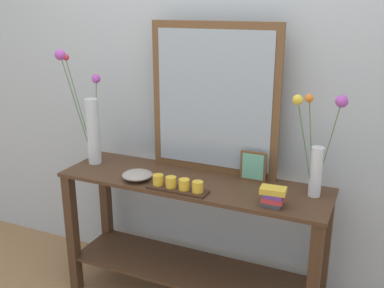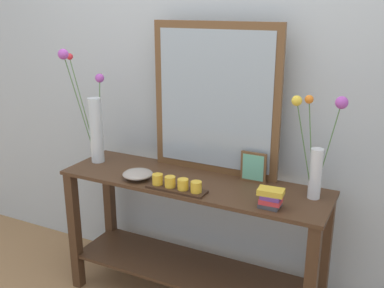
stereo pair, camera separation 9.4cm
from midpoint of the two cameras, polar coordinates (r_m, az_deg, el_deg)
wall_back at (r=2.54m, az=4.49°, el=10.32°), size 6.40×0.08×2.70m
console_table at (r=2.52m, az=1.09°, el=-10.81°), size 1.46×0.42×0.76m
mirror_leaning at (r=2.41m, az=4.09°, el=5.63°), size 0.73×0.03×0.82m
tall_vase_left at (r=2.65m, az=-11.48°, el=2.87°), size 0.20×0.29×0.67m
vase_right at (r=2.20m, az=16.91°, el=-1.20°), size 0.24×0.14×0.51m
candle_tray at (r=2.26m, az=-0.80°, el=-5.28°), size 0.32×0.09×0.07m
picture_frame_small at (r=2.38m, az=8.98°, el=-2.96°), size 0.14×0.01×0.16m
decorative_bowl at (r=2.42m, az=-5.85°, el=-3.86°), size 0.16×0.16×0.05m
book_stack at (r=2.12m, az=11.31°, el=-6.79°), size 0.12×0.09×0.09m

